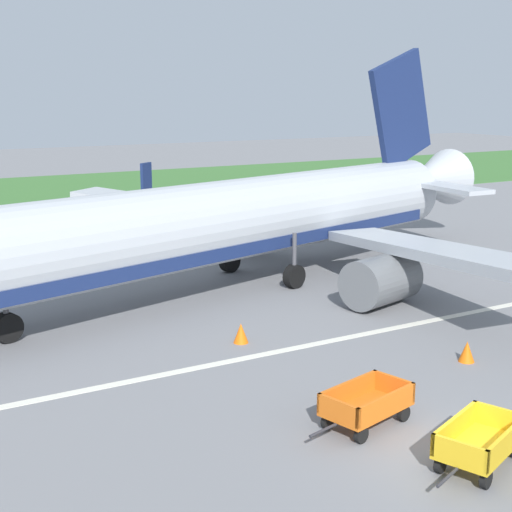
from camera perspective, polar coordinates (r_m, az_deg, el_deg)
name	(u,v)px	position (r m, az deg, el deg)	size (l,w,h in m)	color
ground_plane	(451,454)	(19.72, 14.88, -14.60)	(220.00, 220.00, 0.00)	slate
grass_strip	(5,196)	(67.83, -18.91, 4.42)	(220.00, 28.00, 0.06)	#3D7033
apron_stripe	(275,352)	(25.86, 1.49, -7.46)	(120.00, 0.36, 0.01)	silver
airplane	(238,221)	(33.99, -1.39, 2.73)	(37.17, 30.12, 11.34)	#B2B7BC
baggage_cart_nearest	(479,442)	(19.10, 16.95, -13.65)	(3.58, 2.21, 1.07)	gold
baggage_cart_second_in_row	(366,404)	(20.53, 8.56, -11.32)	(3.62, 1.96, 1.07)	orange
traffic_cone_near_plane	(241,333)	(26.70, -1.18, -6.00)	(0.55, 0.55, 0.73)	orange
traffic_cone_mid_apron	(467,352)	(25.88, 16.05, -7.14)	(0.54, 0.54, 0.71)	orange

